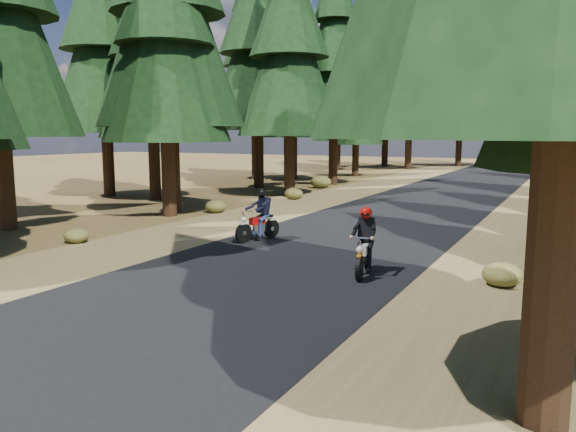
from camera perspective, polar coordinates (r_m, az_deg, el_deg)
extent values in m
plane|color=#4C3B1B|center=(11.73, -3.39, -6.28)|extent=(120.00, 120.00, 0.00)
cube|color=black|center=(16.12, 5.74, -2.24)|extent=(6.00, 100.00, 0.01)
cube|color=brown|center=(18.29, -7.77, -1.01)|extent=(3.20, 100.00, 0.01)
cube|color=brown|center=(15.08, 22.23, -3.58)|extent=(3.20, 100.00, 0.01)
cylinder|color=black|center=(6.04, 26.05, 7.13)|extent=(0.53, 0.53, 5.85)
cylinder|color=black|center=(19.28, -27.06, 7.18)|extent=(0.53, 0.53, 5.73)
cylinder|color=black|center=(20.60, -12.13, 7.38)|extent=(0.51, 0.51, 5.34)
cone|color=black|center=(20.82, -12.42, 16.61)|extent=(4.54, 4.54, 6.68)
cylinder|color=black|center=(21.50, -11.75, 8.87)|extent=(0.56, 0.56, 6.43)
cone|color=black|center=(21.91, -12.08, 19.43)|extent=(5.46, 5.46, 8.03)
cylinder|color=black|center=(25.97, -13.50, 7.75)|extent=(0.52, 0.52, 5.56)
cone|color=black|center=(26.18, -13.77, 15.38)|extent=(4.73, 4.73, 6.95)
cylinder|color=black|center=(26.58, 0.13, 8.16)|extent=(0.53, 0.53, 5.72)
cone|color=black|center=(26.81, 0.13, 15.82)|extent=(4.86, 4.86, 7.15)
cylinder|color=black|center=(30.82, -3.02, 8.78)|extent=(0.55, 0.55, 6.37)
cone|color=black|center=(31.10, -3.08, 16.13)|extent=(5.41, 5.41, 7.96)
cylinder|color=black|center=(33.08, 4.63, 8.11)|extent=(0.53, 0.53, 5.64)
cone|color=black|center=(33.25, 4.71, 14.19)|extent=(4.79, 4.79, 7.05)
cone|color=black|center=(33.61, 4.76, 18.50)|extent=(3.67, 3.67, 5.08)
cylinder|color=black|center=(36.94, 0.55, 8.01)|extent=(0.52, 0.52, 5.45)
cone|color=black|center=(37.08, 0.55, 13.28)|extent=(4.63, 4.63, 6.81)
cone|color=black|center=(37.36, 0.56, 17.03)|extent=(3.54, 3.54, 4.90)
cone|color=black|center=(37.81, 0.56, 20.70)|extent=(2.45, 2.45, 4.09)
cylinder|color=black|center=(39.73, 6.90, 7.24)|extent=(0.48, 0.48, 4.42)
cone|color=black|center=(39.77, 6.97, 11.22)|extent=(3.76, 3.76, 5.52)
cone|color=black|center=(39.92, 7.02, 14.07)|extent=(2.87, 2.87, 3.98)
cone|color=black|center=(40.17, 7.07, 16.89)|extent=(1.99, 1.99, 3.31)
cylinder|color=black|center=(46.02, 4.93, 7.62)|extent=(0.49, 0.49, 4.75)
cone|color=black|center=(46.07, 4.97, 11.31)|extent=(4.04, 4.04, 5.93)
cone|color=black|center=(46.23, 5.01, 13.96)|extent=(3.09, 3.09, 4.27)
cone|color=black|center=(46.49, 5.04, 16.58)|extent=(2.14, 2.14, 3.56)
cylinder|color=black|center=(27.97, -17.91, 8.06)|extent=(0.54, 0.54, 6.00)
cone|color=black|center=(28.23, -18.27, 15.68)|extent=(5.10, 5.10, 7.50)
cylinder|color=black|center=(36.90, -3.32, 8.74)|extent=(0.56, 0.56, 6.40)
cone|color=black|center=(37.14, -3.37, 14.92)|extent=(5.44, 5.44, 8.00)
cone|color=black|center=(37.58, -3.41, 19.29)|extent=(4.16, 4.16, 5.76)
cylinder|color=black|center=(48.47, 12.18, 8.48)|extent=(0.56, 0.56, 6.40)
cone|color=black|center=(48.65, 12.33, 13.19)|extent=(5.44, 5.44, 8.00)
cone|color=black|center=(48.98, 12.44, 16.55)|extent=(4.16, 4.16, 5.76)
cone|color=black|center=(49.48, 12.55, 19.85)|extent=(2.88, 2.88, 4.80)
cylinder|color=black|center=(52.20, 9.86, 8.74)|extent=(0.57, 0.57, 6.80)
cone|color=black|center=(52.40, 9.98, 13.39)|extent=(5.78, 5.78, 8.50)
cone|color=black|center=(52.77, 10.07, 16.70)|extent=(4.42, 4.42, 6.12)
cone|color=black|center=(53.30, 10.16, 19.96)|extent=(3.06, 3.06, 5.10)
cylinder|color=black|center=(53.65, 17.01, 8.06)|extent=(0.54, 0.54, 6.00)
cone|color=black|center=(53.78, 17.19, 12.06)|extent=(5.10, 5.10, 7.50)
cone|color=black|center=(54.04, 17.32, 14.91)|extent=(3.90, 3.90, 5.40)
cone|color=black|center=(54.43, 17.45, 17.73)|extent=(2.70, 2.70, 4.50)
cylinder|color=black|center=(52.77, 25.67, 7.83)|extent=(0.56, 0.56, 6.40)
cone|color=black|center=(52.94, 25.95, 12.15)|extent=(5.44, 5.44, 8.00)
cone|color=black|center=(53.25, 26.15, 15.23)|extent=(4.16, 4.16, 5.76)
cone|color=black|center=(53.71, 26.36, 18.27)|extent=(2.88, 2.88, 4.80)
cylinder|color=black|center=(56.04, 21.66, 8.25)|extent=(0.57, 0.57, 6.80)
cone|color=black|center=(56.24, 21.90, 12.58)|extent=(5.78, 5.78, 8.50)
cone|color=black|center=(56.57, 22.08, 15.66)|extent=(4.42, 4.42, 6.12)
cone|color=black|center=(57.07, 22.25, 18.70)|extent=(3.06, 3.06, 5.10)
cylinder|color=black|center=(49.46, 5.07, 8.16)|extent=(0.52, 0.52, 5.60)
cone|color=black|center=(49.57, 5.13, 12.21)|extent=(4.76, 4.76, 7.00)
cone|color=black|center=(49.81, 5.17, 15.11)|extent=(3.64, 3.64, 5.04)
cone|color=black|center=(50.16, 5.21, 17.97)|extent=(2.52, 2.52, 4.20)
ellipsoid|color=#474C1E|center=(16.39, -20.71, -1.89)|extent=(0.66, 0.66, 0.39)
ellipsoid|color=#474C1E|center=(25.47, 0.59, 2.27)|extent=(0.84, 0.84, 0.50)
ellipsoid|color=#474C1E|center=(11.80, 20.95, -5.58)|extent=(0.78, 0.78, 0.47)
ellipsoid|color=#474C1E|center=(30.75, 3.36, 3.46)|extent=(1.12, 1.12, 0.67)
ellipsoid|color=#474C1E|center=(21.34, -7.38, 0.97)|extent=(0.78, 0.78, 0.47)
cube|color=black|center=(11.81, 7.78, -1.39)|extent=(0.35, 0.25, 0.46)
sphere|color=#A60D06|center=(11.76, 7.81, 0.24)|extent=(0.30, 0.30, 0.26)
cube|color=black|center=(15.54, -3.10, 1.03)|extent=(0.37, 0.28, 0.47)
sphere|color=black|center=(15.50, -3.11, 2.28)|extent=(0.33, 0.33, 0.26)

